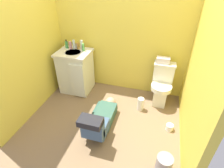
# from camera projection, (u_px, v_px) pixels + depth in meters

# --- Properties ---
(ground_plane) EXTENTS (2.90, 2.93, 0.04)m
(ground_plane) POSITION_uv_depth(u_px,v_px,m) (105.00, 119.00, 3.02)
(ground_plane) COLOR #7F6447
(wall_back) EXTENTS (2.56, 0.08, 2.40)m
(wall_back) POSITION_uv_depth(u_px,v_px,m) (121.00, 29.00, 3.14)
(wall_back) COLOR yellow
(wall_back) RESTS_ON ground_plane
(wall_left) EXTENTS (0.08, 1.93, 2.40)m
(wall_left) POSITION_uv_depth(u_px,v_px,m) (22.00, 41.00, 2.63)
(wall_left) COLOR yellow
(wall_left) RESTS_ON ground_plane
(wall_right) EXTENTS (0.08, 1.93, 2.40)m
(wall_right) POSITION_uv_depth(u_px,v_px,m) (206.00, 63.00, 2.04)
(wall_right) COLOR yellow
(wall_right) RESTS_ON ground_plane
(toilet) EXTENTS (0.36, 0.46, 0.75)m
(toilet) POSITION_uv_depth(u_px,v_px,m) (162.00, 85.00, 3.16)
(toilet) COLOR silver
(toilet) RESTS_ON ground_plane
(vanity_cabinet) EXTENTS (0.60, 0.53, 0.82)m
(vanity_cabinet) POSITION_uv_depth(u_px,v_px,m) (76.00, 71.00, 3.47)
(vanity_cabinet) COLOR silver
(vanity_cabinet) RESTS_ON ground_plane
(faucet) EXTENTS (0.02, 0.02, 0.10)m
(faucet) POSITION_uv_depth(u_px,v_px,m) (77.00, 46.00, 3.33)
(faucet) COLOR silver
(faucet) RESTS_ON vanity_cabinet
(person_plumber) EXTENTS (0.39, 1.06, 0.52)m
(person_plumber) POSITION_uv_depth(u_px,v_px,m) (100.00, 119.00, 2.74)
(person_plumber) COLOR #33594C
(person_plumber) RESTS_ON ground_plane
(tissue_box) EXTENTS (0.22, 0.11, 0.10)m
(tissue_box) POSITION_uv_depth(u_px,v_px,m) (163.00, 60.00, 3.00)
(tissue_box) COLOR silver
(tissue_box) RESTS_ON toilet
(soap_dispenser) EXTENTS (0.06, 0.06, 0.17)m
(soap_dispenser) POSITION_uv_depth(u_px,v_px,m) (67.00, 45.00, 3.35)
(soap_dispenser) COLOR #459D54
(soap_dispenser) RESTS_ON vanity_cabinet
(bottle_pink) EXTENTS (0.06, 0.06, 0.14)m
(bottle_pink) POSITION_uv_depth(u_px,v_px,m) (70.00, 45.00, 3.33)
(bottle_pink) COLOR pink
(bottle_pink) RESTS_ON vanity_cabinet
(bottle_clear) EXTENTS (0.05, 0.05, 0.17)m
(bottle_clear) POSITION_uv_depth(u_px,v_px,m) (74.00, 45.00, 3.30)
(bottle_clear) COLOR silver
(bottle_clear) RESTS_ON vanity_cabinet
(bottle_amber) EXTENTS (0.05, 0.05, 0.12)m
(bottle_amber) POSITION_uv_depth(u_px,v_px,m) (78.00, 46.00, 3.32)
(bottle_amber) COLOR #C08634
(bottle_amber) RESTS_ON vanity_cabinet
(bottle_white) EXTENTS (0.05, 0.05, 0.18)m
(bottle_white) POSITION_uv_depth(u_px,v_px,m) (82.00, 45.00, 3.28)
(bottle_white) COLOR silver
(bottle_white) RESTS_ON vanity_cabinet
(bottle_green) EXTENTS (0.04, 0.04, 0.13)m
(bottle_green) POSITION_uv_depth(u_px,v_px,m) (83.00, 47.00, 3.24)
(bottle_green) COLOR #52A449
(bottle_green) RESTS_ON vanity_cabinet
(trash_can) EXTENTS (0.20, 0.20, 0.25)m
(trash_can) POSITION_uv_depth(u_px,v_px,m) (164.00, 164.00, 2.17)
(trash_can) COLOR gray
(trash_can) RESTS_ON ground_plane
(paper_towel_roll) EXTENTS (0.11, 0.11, 0.24)m
(paper_towel_roll) POSITION_uv_depth(u_px,v_px,m) (140.00, 104.00, 3.12)
(paper_towel_roll) COLOR white
(paper_towel_roll) RESTS_ON ground_plane
(toilet_paper_roll) EXTENTS (0.11, 0.11, 0.10)m
(toilet_paper_roll) POSITION_uv_depth(u_px,v_px,m) (169.00, 127.00, 2.77)
(toilet_paper_roll) COLOR white
(toilet_paper_roll) RESTS_ON ground_plane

